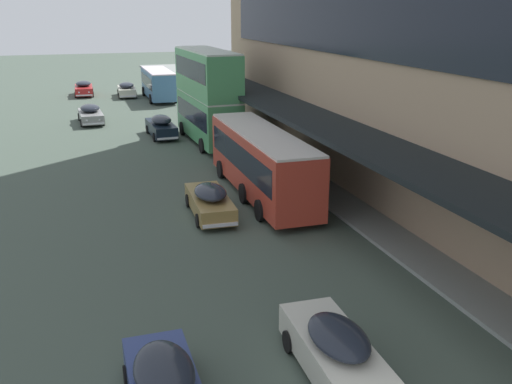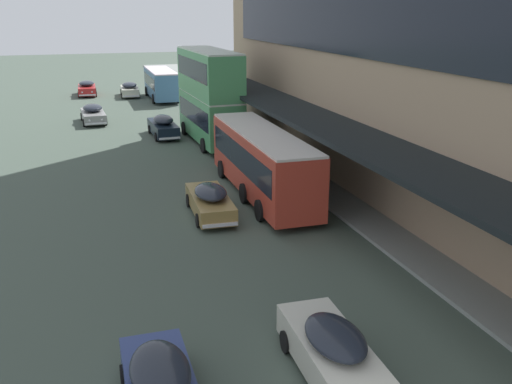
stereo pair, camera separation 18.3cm
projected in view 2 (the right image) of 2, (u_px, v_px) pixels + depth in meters
transit_bus_kerbside_front at (262, 159)px, 28.87m from camera, size 2.71×11.21×3.37m
transit_bus_kerbside_rear at (161, 82)px, 59.79m from camera, size 2.78×9.13×3.07m
transit_bus_kerbside_far at (209, 94)px, 40.01m from camera, size 2.91×9.36×6.51m
sedan_far_back at (210, 200)px, 26.43m from camera, size 1.92×4.85×1.50m
sedan_oncoming_front at (163, 126)px, 42.65m from camera, size 1.87×5.00×1.64m
sedan_second_mid at (332, 351)px, 14.80m from camera, size 1.84×4.58×1.55m
sedan_trailing_mid at (93, 114)px, 47.89m from camera, size 2.06×4.86×1.52m
sedan_oncoming_rear at (87, 88)px, 62.85m from camera, size 2.06×5.01×1.57m
sedan_lead_near at (130, 89)px, 61.98m from camera, size 2.09×4.95×1.56m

